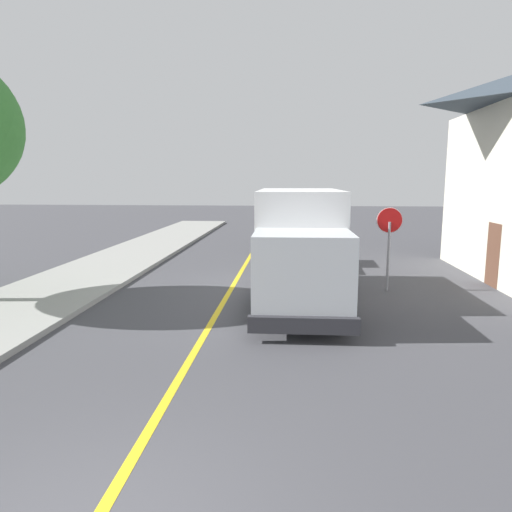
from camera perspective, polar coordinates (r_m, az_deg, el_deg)
centre_line_yellow at (r=14.41m, az=-3.48°, el=-4.75°), size 0.16×56.00×0.01m
box_truck at (r=13.62m, az=5.37°, el=1.96°), size 2.51×7.22×3.20m
parked_car_near at (r=19.55m, az=6.18°, el=1.29°), size 1.93×4.45×1.67m
parked_car_mid at (r=25.02m, az=4.22°, el=3.07°), size 2.02×4.48×1.67m
stop_sign at (r=15.19m, az=15.97°, el=2.74°), size 0.80×0.10×2.65m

